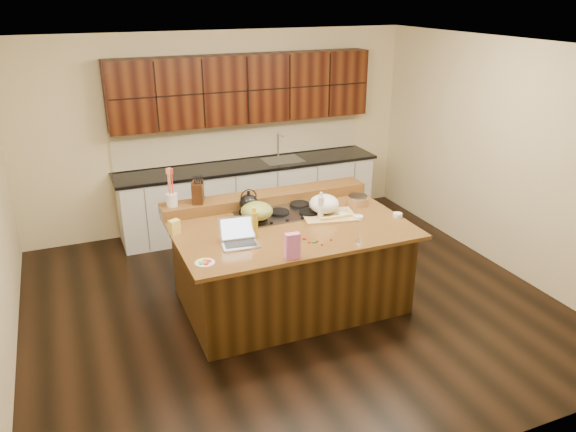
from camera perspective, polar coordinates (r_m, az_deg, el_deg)
name	(u,v)px	position (r m, az deg, el deg)	size (l,w,h in m)	color
room	(290,186)	(5.67, 0.19, 3.10)	(5.52, 5.02, 2.72)	black
island	(290,264)	(6.02, 0.18, -4.90)	(2.40, 1.60, 0.92)	black
back_ledge	(266,198)	(6.41, -2.23, 1.85)	(2.40, 0.30, 0.12)	black
cooktop	(279,214)	(6.07, -0.90, 0.25)	(0.92, 0.52, 0.05)	gray
back_counter	(248,160)	(7.87, -4.08, 5.71)	(3.70, 0.66, 2.40)	silver
kettle	(249,203)	(6.05, -4.01, 1.35)	(0.21, 0.21, 0.19)	black
green_bowl	(257,211)	(5.82, -3.18, 0.50)	(0.33, 0.33, 0.18)	olive
laptop	(239,237)	(5.40, -5.00, -2.13)	(0.38, 0.31, 0.25)	#B7B7BC
oil_bottle	(254,225)	(5.47, -3.43, -0.96)	(0.07, 0.07, 0.27)	gold
vinegar_bottle	(321,208)	(5.94, 3.35, 0.83)	(0.06, 0.06, 0.25)	silver
wooden_tray	(325,207)	(6.05, 3.81, 0.97)	(0.63, 0.51, 0.22)	tan
ramekin_a	(358,218)	(5.99, 7.16, -0.19)	(0.10, 0.10, 0.04)	white
ramekin_b	(397,215)	(6.13, 11.06, 0.09)	(0.10, 0.10, 0.04)	white
ramekin_c	(342,215)	(6.05, 5.55, 0.13)	(0.10, 0.10, 0.04)	white
strainer_bowl	(358,201)	(6.40, 7.09, 1.53)	(0.24, 0.24, 0.09)	#996B3F
kitchen_timer	(360,239)	(5.46, 7.29, -2.30)	(0.08, 0.08, 0.07)	silver
pink_bag	(292,246)	(5.06, 0.45, -3.07)	(0.13, 0.07, 0.25)	pink
candy_plate	(205,263)	(5.07, -8.45, -4.74)	(0.18, 0.18, 0.01)	white
package_box	(175,227)	(5.70, -11.45, -1.11)	(0.10, 0.07, 0.15)	#E5C151
utensil_crock	(172,200)	(6.10, -11.71, 1.63)	(0.12, 0.12, 0.14)	white
knife_block	(198,192)	(6.14, -9.15, 2.39)	(0.12, 0.19, 0.23)	black
gumdrop_0	(331,240)	(5.47, 4.41, -2.42)	(0.02, 0.02, 0.02)	red
gumdrop_1	(316,242)	(5.42, 2.83, -2.65)	(0.02, 0.02, 0.02)	#198C26
gumdrop_2	(309,242)	(5.41, 2.14, -2.68)	(0.02, 0.02, 0.02)	red
gumdrop_3	(297,240)	(5.45, 0.91, -2.49)	(0.02, 0.02, 0.02)	#198C26
gumdrop_4	(305,239)	(5.49, 1.70, -2.30)	(0.02, 0.02, 0.02)	red
gumdrop_5	(313,242)	(5.41, 2.56, -2.69)	(0.02, 0.02, 0.02)	#198C26
gumdrop_6	(322,245)	(5.37, 3.45, -2.92)	(0.02, 0.02, 0.02)	red
gumdrop_7	(292,248)	(5.29, 0.43, -3.25)	(0.02, 0.02, 0.02)	#198C26
gumdrop_8	(304,238)	(5.49, 1.59, -2.29)	(0.02, 0.02, 0.02)	red
gumdrop_9	(297,246)	(5.32, 0.94, -3.09)	(0.02, 0.02, 0.02)	#198C26
gumdrop_10	(317,241)	(5.44, 2.99, -2.57)	(0.02, 0.02, 0.02)	red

